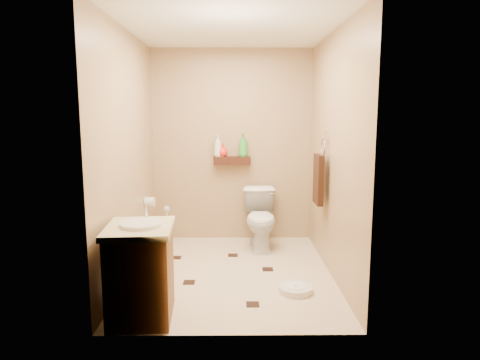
{
  "coord_description": "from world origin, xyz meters",
  "views": [
    {
      "loc": [
        0.04,
        -4.15,
        1.59
      ],
      "look_at": [
        0.09,
        0.25,
        0.92
      ],
      "focal_mm": 32.0,
      "sensor_mm": 36.0,
      "label": 1
    }
  ],
  "objects": [
    {
      "name": "bottle_a",
      "position": [
        -0.18,
        1.17,
        1.2
      ],
      "size": [
        0.15,
        0.15,
        0.27
      ],
      "primitive_type": "imported",
      "rotation": [
        0.0,
        0.0,
        5.51
      ],
      "color": "silver",
      "rests_on": "wall_shelf"
    },
    {
      "name": "wall_shelf",
      "position": [
        0.0,
        1.17,
        1.02
      ],
      "size": [
        0.46,
        0.14,
        0.1
      ],
      "primitive_type": "cube",
      "color": "#3B1A10",
      "rests_on": "wall_back"
    },
    {
      "name": "ground",
      "position": [
        0.0,
        0.0,
        0.0
      ],
      "size": [
        2.5,
        2.5,
        0.0
      ],
      "primitive_type": "plane",
      "color": "beige",
      "rests_on": "ground"
    },
    {
      "name": "wall_left",
      "position": [
        -1.0,
        0.0,
        1.2
      ],
      "size": [
        0.04,
        2.5,
        2.4
      ],
      "primitive_type": "cube",
      "color": "tan",
      "rests_on": "ground"
    },
    {
      "name": "toilet_paper",
      "position": [
        -0.94,
        0.65,
        0.6
      ],
      "size": [
        0.12,
        0.11,
        0.12
      ],
      "color": "silver",
      "rests_on": "wall_left"
    },
    {
      "name": "toilet",
      "position": [
        0.34,
        0.83,
        0.35
      ],
      "size": [
        0.41,
        0.7,
        0.7
      ],
      "primitive_type": "imported",
      "rotation": [
        0.0,
        0.0,
        0.03
      ],
      "color": "white",
      "rests_on": "ground"
    },
    {
      "name": "vanity",
      "position": [
        -0.7,
        -0.95,
        0.38
      ],
      "size": [
        0.54,
        0.64,
        0.86
      ],
      "rotation": [
        0.0,
        0.0,
        0.07
      ],
      "color": "brown",
      "rests_on": "ground"
    },
    {
      "name": "wall_back",
      "position": [
        0.0,
        1.25,
        1.2
      ],
      "size": [
        2.0,
        0.04,
        2.4
      ],
      "primitive_type": "cube",
      "color": "tan",
      "rests_on": "ground"
    },
    {
      "name": "bottle_b",
      "position": [
        -0.13,
        1.17,
        1.15
      ],
      "size": [
        0.07,
        0.08,
        0.15
      ],
      "primitive_type": "imported",
      "rotation": [
        0.0,
        0.0,
        6.2
      ],
      "color": "gold",
      "rests_on": "wall_shelf"
    },
    {
      "name": "bottle_c",
      "position": [
        -0.12,
        1.17,
        1.15
      ],
      "size": [
        0.17,
        0.17,
        0.16
      ],
      "primitive_type": "imported",
      "rotation": [
        0.0,
        0.0,
        3.94
      ],
      "color": "red",
      "rests_on": "wall_shelf"
    },
    {
      "name": "wall_right",
      "position": [
        1.0,
        0.0,
        1.2
      ],
      "size": [
        0.04,
        2.5,
        2.4
      ],
      "primitive_type": "cube",
      "color": "tan",
      "rests_on": "ground"
    },
    {
      "name": "ceiling",
      "position": [
        0.0,
        0.0,
        2.4
      ],
      "size": [
        2.0,
        2.5,
        0.02
      ],
      "primitive_type": "cube",
      "color": "silver",
      "rests_on": "wall_back"
    },
    {
      "name": "wall_front",
      "position": [
        0.0,
        -1.25,
        1.2
      ],
      "size": [
        2.0,
        0.04,
        2.4
      ],
      "primitive_type": "cube",
      "color": "tan",
      "rests_on": "ground"
    },
    {
      "name": "floor_accents",
      "position": [
        0.02,
        -0.08,
        0.0
      ],
      "size": [
        1.31,
        1.39,
        0.01
      ],
      "color": "black",
      "rests_on": "ground"
    },
    {
      "name": "bathroom_scale",
      "position": [
        0.59,
        -0.49,
        0.03
      ],
      "size": [
        0.38,
        0.38,
        0.06
      ],
      "rotation": [
        0.0,
        0.0,
        0.28
      ],
      "color": "silver",
      "rests_on": "ground"
    },
    {
      "name": "toilet_brush",
      "position": [
        -0.82,
        1.07,
        0.16
      ],
      "size": [
        0.11,
        0.11,
        0.46
      ],
      "color": "#196064",
      "rests_on": "ground"
    },
    {
      "name": "towel_ring",
      "position": [
        0.91,
        0.25,
        0.95
      ],
      "size": [
        0.12,
        0.3,
        0.76
      ],
      "color": "silver",
      "rests_on": "wall_right"
    },
    {
      "name": "bottle_d",
      "position": [
        0.14,
        1.17,
        1.21
      ],
      "size": [
        0.12,
        0.12,
        0.29
      ],
      "primitive_type": "imported",
      "rotation": [
        0.0,
        0.0,
        6.14
      ],
      "color": "green",
      "rests_on": "wall_shelf"
    }
  ]
}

